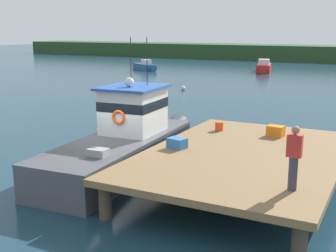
{
  "coord_description": "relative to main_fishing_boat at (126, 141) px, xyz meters",
  "views": [
    {
      "loc": [
        8.94,
        -13.43,
        5.13
      ],
      "look_at": [
        1.2,
        1.59,
        1.4
      ],
      "focal_mm": 47.42,
      "sensor_mm": 36.0,
      "label": 1
    }
  ],
  "objects": [
    {
      "name": "ground_plane",
      "position": [
        -0.17,
        -0.16,
        -1.01
      ],
      "size": [
        200.0,
        200.0,
        0.0
      ],
      "primitive_type": "plane",
      "color": "#193847"
    },
    {
      "name": "dock",
      "position": [
        4.63,
        -0.16,
        0.07
      ],
      "size": [
        6.0,
        9.0,
        1.2
      ],
      "color": "#4C3D2D",
      "rests_on": "ground"
    },
    {
      "name": "main_fishing_boat",
      "position": [
        0.0,
        0.0,
        0.0
      ],
      "size": [
        3.02,
        9.89,
        4.8
      ],
      "color": "#4C4C51",
      "rests_on": "ground"
    },
    {
      "name": "crate_single_by_cleat",
      "position": [
        2.46,
        -0.68,
        0.37
      ],
      "size": [
        0.68,
        0.56,
        0.35
      ],
      "primitive_type": "cube",
      "rotation": [
        0.0,
        0.0,
        -0.21
      ],
      "color": "#3370B2",
      "rests_on": "dock"
    },
    {
      "name": "crate_stack_mid_dock",
      "position": [
        4.98,
        2.52,
        0.39
      ],
      "size": [
        0.65,
        0.51,
        0.39
      ],
      "primitive_type": "cube",
      "rotation": [
        0.0,
        0.0,
        -0.13
      ],
      "color": "orange",
      "rests_on": "dock"
    },
    {
      "name": "bait_bucket",
      "position": [
        2.78,
        2.43,
        0.36
      ],
      "size": [
        0.32,
        0.32,
        0.34
      ],
      "primitive_type": "cylinder",
      "color": "#E04C19",
      "rests_on": "dock"
    },
    {
      "name": "deckhand_by_the_boat",
      "position": [
        6.74,
        -2.91,
        1.05
      ],
      "size": [
        0.36,
        0.22,
        1.63
      ],
      "color": "#383842",
      "rests_on": "dock"
    },
    {
      "name": "moored_boat_mid_harbor",
      "position": [
        -5.49,
        39.27,
        -0.48
      ],
      "size": [
        2.54,
        6.19,
        1.55
      ],
      "color": "red",
      "rests_on": "ground"
    },
    {
      "name": "moored_boat_off_the_point",
      "position": [
        -19.44,
        34.88,
        -0.56
      ],
      "size": [
        4.75,
        3.83,
        1.3
      ],
      "color": "#285184",
      "rests_on": "ground"
    },
    {
      "name": "mooring_buoy_channel_marker",
      "position": [
        -5.66,
        9.38,
        -0.8
      ],
      "size": [
        0.41,
        0.41,
        0.41
      ],
      "primitive_type": "sphere",
      "color": "#EA5B19",
      "rests_on": "ground"
    },
    {
      "name": "mooring_buoy_outer",
      "position": [
        -7.21,
        20.25,
        -0.82
      ],
      "size": [
        0.37,
        0.37,
        0.37
      ],
      "primitive_type": "sphere",
      "color": "silver",
      "rests_on": "ground"
    },
    {
      "name": "far_shoreline",
      "position": [
        -0.17,
        61.84,
        0.19
      ],
      "size": [
        120.0,
        8.0,
        2.4
      ],
      "primitive_type": "cube",
      "color": "#284723",
      "rests_on": "ground"
    }
  ]
}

